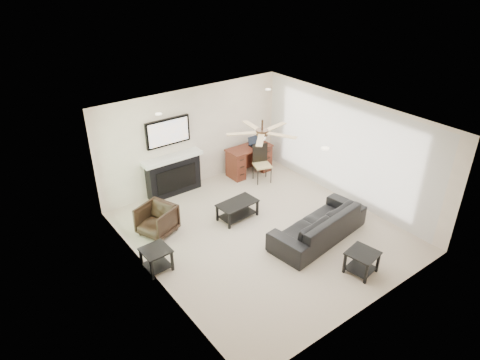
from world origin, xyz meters
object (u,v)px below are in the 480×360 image
(sofa, at_px, (318,224))
(coffee_table, at_px, (237,210))
(fireplace_unit, at_px, (172,158))
(armchair, at_px, (157,220))
(desk, at_px, (249,160))

(sofa, height_order, coffee_table, sofa)
(coffee_table, relative_size, fireplace_unit, 0.47)
(armchair, xyz_separation_m, coffee_table, (1.70, -0.55, -0.12))
(sofa, bearing_deg, fireplace_unit, -74.19)
(coffee_table, bearing_deg, armchair, 157.96)
(sofa, relative_size, armchair, 3.20)
(fireplace_unit, xyz_separation_m, desk, (2.12, -0.25, -0.57))
(coffee_table, distance_m, fireplace_unit, 2.06)
(armchair, bearing_deg, sofa, 28.45)
(armchair, height_order, desk, desk)
(coffee_table, distance_m, desk, 2.22)
(fireplace_unit, bearing_deg, armchair, -131.44)
(armchair, bearing_deg, coffee_table, 50.11)
(fireplace_unit, relative_size, desk, 1.57)
(armchair, xyz_separation_m, fireplace_unit, (1.13, 1.28, 0.63))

